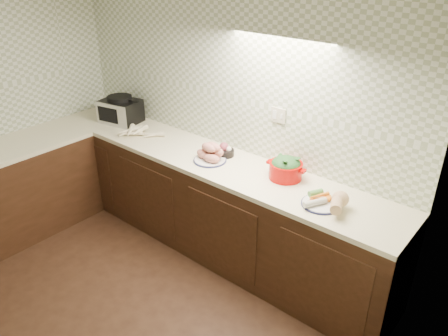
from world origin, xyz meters
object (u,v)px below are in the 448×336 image
Objects in this scene: toaster_oven at (120,110)px; dutch_oven at (286,168)px; sweet_potato_plate at (211,154)px; parsnip_pile at (142,131)px; veg_plate at (330,200)px; onion_bowl at (225,151)px.

dutch_oven is (1.97, 0.05, -0.04)m from toaster_oven.
parsnip_pile is at bearing 179.45° from sweet_potato_plate.
toaster_oven is at bearing 175.80° from sweet_potato_plate.
dutch_oven is at bearing 161.75° from veg_plate.
dutch_oven is at bearing 5.01° from parsnip_pile.
parsnip_pile is 2.01m from veg_plate.
dutch_oven reaches higher than parsnip_pile.
toaster_oven reaches higher than dutch_oven.
veg_plate is (0.46, -0.15, -0.04)m from dutch_oven.
parsnip_pile is 1.55m from dutch_oven.
toaster_oven is 2.81× the size of onion_bowl.
veg_plate is (1.09, -0.17, 0.00)m from onion_bowl.
dutch_oven reaches higher than sweet_potato_plate.
veg_plate reaches higher than onion_bowl.
onion_bowl is (0.92, 0.15, 0.01)m from parsnip_pile.
toaster_oven is 1.35m from onion_bowl.
onion_bowl is (0.03, 0.16, -0.02)m from sweet_potato_plate.
veg_plate is at bearing -23.45° from dutch_oven.
veg_plate is at bearing -0.48° from sweet_potato_plate.
parsnip_pile is at bearing 179.48° from veg_plate.
onion_bowl is at bearing 79.98° from sweet_potato_plate.
parsnip_pile is 1.20× the size of sweet_potato_plate.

